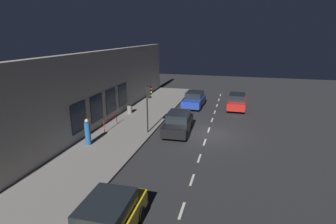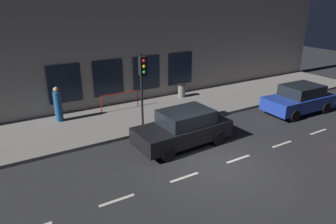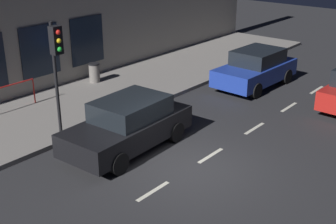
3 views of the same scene
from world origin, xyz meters
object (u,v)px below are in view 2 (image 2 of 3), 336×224
(parked_car_1, at_px, (183,128))
(trash_bin, at_px, (182,90))
(parked_car_0, at_px, (299,99))
(pedestrian_0, at_px, (58,105))
(traffic_light, at_px, (143,75))

(parked_car_1, height_order, trash_bin, parked_car_1)
(parked_car_0, relative_size, pedestrian_0, 2.29)
(pedestrian_0, relative_size, trash_bin, 2.18)
(traffic_light, relative_size, parked_car_1, 0.84)
(traffic_light, height_order, parked_car_1, traffic_light)
(pedestrian_0, bearing_deg, traffic_light, -130.35)
(parked_car_0, distance_m, parked_car_1, 7.78)
(trash_bin, bearing_deg, pedestrian_0, 91.45)
(traffic_light, relative_size, pedestrian_0, 2.01)
(traffic_light, relative_size, parked_car_0, 0.88)
(traffic_light, bearing_deg, parked_car_0, -102.73)
(traffic_light, distance_m, parked_car_1, 3.01)
(parked_car_0, xyz_separation_m, parked_car_1, (-0.05, 7.78, 0.00))
(traffic_light, distance_m, trash_bin, 6.01)
(parked_car_1, bearing_deg, trash_bin, -34.84)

